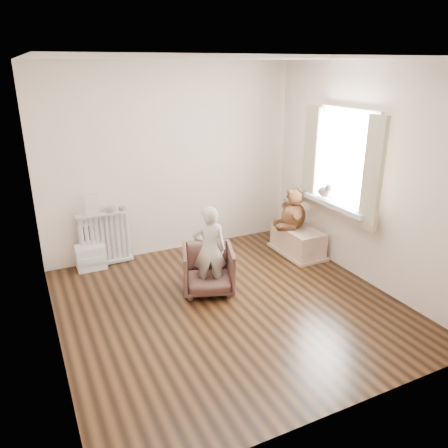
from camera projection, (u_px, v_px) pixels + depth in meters
name	position (u px, v px, depth m)	size (l,w,h in m)	color
floor	(229.00, 305.00, 4.91)	(3.60, 3.60, 0.01)	black
ceiling	(231.00, 58.00, 4.01)	(3.60, 3.60, 0.01)	white
back_wall	(171.00, 161.00, 5.98)	(3.60, 0.02, 2.60)	white
front_wall	(349.00, 262.00, 2.94)	(3.60, 0.02, 2.60)	white
left_wall	(41.00, 220.00, 3.72)	(0.02, 3.60, 2.60)	white
right_wall	(365.00, 176.00, 5.19)	(0.02, 3.60, 2.60)	white
window	(347.00, 159.00, 5.38)	(0.03, 0.90, 1.10)	white
window_sill	(337.00, 205.00, 5.54)	(0.22, 1.10, 0.06)	silver
curtain_left	(373.00, 174.00, 4.87)	(0.06, 0.26, 1.30)	beige
curtain_right	(311.00, 156.00, 5.83)	(0.06, 0.26, 1.30)	beige
radiator	(105.00, 237.00, 5.78)	(0.69, 0.13, 0.73)	silver
paper_doll	(92.00, 204.00, 5.56)	(0.17, 0.01, 0.28)	beige
tin_a	(110.00, 210.00, 5.69)	(0.11, 0.11, 0.07)	#A59E8C
tin_b	(122.00, 208.00, 5.76)	(0.10, 0.10, 0.05)	#A59E8C
toy_vanity	(90.00, 249.00, 5.71)	(0.37, 0.27, 0.58)	silver
armchair	(208.00, 270.00, 5.14)	(0.58, 0.60, 0.54)	brown
child	(210.00, 250.00, 5.00)	(0.38, 0.25, 1.05)	beige
toy_bench	(298.00, 240.00, 6.20)	(0.42, 0.80, 0.37)	beige
teddy_bear	(294.00, 208.00, 6.06)	(0.45, 0.35, 0.56)	#3E2312
plush_cat	(325.00, 190.00, 5.70)	(0.15, 0.25, 0.21)	#6B645A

